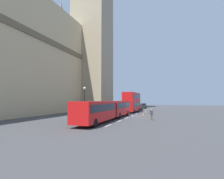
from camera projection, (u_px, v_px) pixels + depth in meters
ground_plane at (131, 116)px, 32.52m from camera, size 160.00×160.00×0.00m
lane_centre_marking at (137, 114)px, 37.72m from camera, size 39.00×0.16×0.01m
articulated_bus at (108, 108)px, 26.34m from camera, size 18.51×2.54×2.90m
double_decker_bus at (132, 101)px, 42.76m from camera, size 10.58×2.54×4.90m
sedan_lead at (139, 107)px, 52.18m from camera, size 4.40×1.86×1.85m
sedan_trailing at (144, 106)px, 62.65m from camera, size 4.40×1.86×1.85m
traffic_cone_west at (143, 115)px, 32.13m from camera, size 0.36×0.36×0.58m
traffic_cone_middle at (146, 112)px, 40.03m from camera, size 0.36×0.36×0.58m
street_lamp at (84, 100)px, 28.40m from camera, size 0.44×0.44×5.27m
pedestrian_near_cones at (151, 114)px, 25.47m from camera, size 0.45×0.45×1.69m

